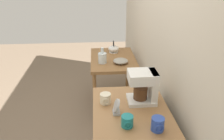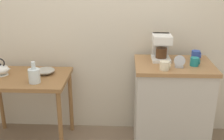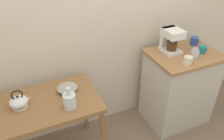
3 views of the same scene
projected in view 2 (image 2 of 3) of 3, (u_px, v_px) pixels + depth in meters
back_wall at (105, 8)px, 2.99m from camera, size 4.40×0.10×2.80m
wooden_table at (25, 85)px, 2.88m from camera, size 0.90×0.62×0.78m
kitchen_counter at (171, 106)px, 2.89m from camera, size 0.76×0.58×0.93m
bowl_stoneware at (45, 71)px, 2.90m from camera, size 0.20×0.20×0.06m
teakettle at (1, 70)px, 2.86m from camera, size 0.19×0.16×0.18m
glass_carafe_vase at (34, 75)px, 2.67m from camera, size 0.11×0.11×0.21m
coffee_maker at (161, 46)px, 2.81m from camera, size 0.18×0.22×0.26m
mug_dark_teal at (195, 62)px, 2.66m from camera, size 0.09×0.08×0.08m
mug_small_cream at (165, 66)px, 2.55m from camera, size 0.09×0.09×0.08m
mug_blue at (196, 55)px, 2.84m from camera, size 0.09×0.09×0.09m
table_clock at (179, 62)px, 2.61m from camera, size 0.10×0.05×0.12m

